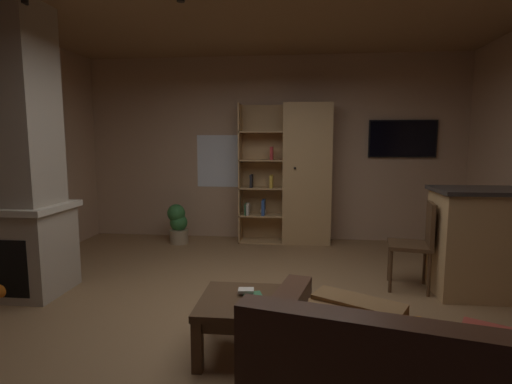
{
  "coord_description": "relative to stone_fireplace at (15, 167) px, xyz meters",
  "views": [
    {
      "loc": [
        0.39,
        -3.27,
        1.52
      ],
      "look_at": [
        0.0,
        0.4,
        1.05
      ],
      "focal_mm": 27.4,
      "sensor_mm": 36.0,
      "label": 1
    }
  ],
  "objects": [
    {
      "name": "floor",
      "position": [
        2.36,
        -0.29,
        -1.29
      ],
      "size": [
        5.83,
        5.71,
        0.02
      ],
      "primitive_type": "cube",
      "color": "olive",
      "rests_on": "ground"
    },
    {
      "name": "wall_back",
      "position": [
        2.36,
        2.6,
        0.14
      ],
      "size": [
        5.95,
        0.06,
        2.83
      ],
      "primitive_type": "cube",
      "color": "tan",
      "rests_on": "ground"
    },
    {
      "name": "window_pane_back",
      "position": [
        1.52,
        2.57,
        -0.06
      ],
      "size": [
        0.72,
        0.01,
        0.82
      ],
      "primitive_type": "cube",
      "color": "white"
    },
    {
      "name": "stone_fireplace",
      "position": [
        0.0,
        0.0,
        0.0
      ],
      "size": [
        0.92,
        0.75,
        2.83
      ],
      "color": "tan",
      "rests_on": "ground"
    },
    {
      "name": "bookshelf_cabinet",
      "position": [
        2.81,
        2.33,
        -0.25
      ],
      "size": [
        1.37,
        0.41,
        2.09
      ],
      "color": "tan",
      "rests_on": "ground"
    },
    {
      "name": "kitchen_bar_counter",
      "position": [
        4.83,
        0.42,
        -0.74
      ],
      "size": [
        1.45,
        0.63,
        1.07
      ],
      "color": "tan",
      "rests_on": "ground"
    },
    {
      "name": "coffee_table",
      "position": [
        2.37,
        -0.9,
        -0.96
      ],
      "size": [
        0.6,
        0.65,
        0.4
      ],
      "color": "#4C331E",
      "rests_on": "ground"
    },
    {
      "name": "table_book_0",
      "position": [
        2.44,
        -0.85,
        -0.86
      ],
      "size": [
        0.15,
        0.13,
        0.02
      ],
      "primitive_type": "cube",
      "rotation": [
        0.0,
        0.0,
        0.3
      ],
      "color": "#387247",
      "rests_on": "coffee_table"
    },
    {
      "name": "table_book_1",
      "position": [
        2.39,
        -0.82,
        -0.84
      ],
      "size": [
        0.12,
        0.09,
        0.02
      ],
      "primitive_type": "cube",
      "rotation": [
        0.0,
        0.0,
        0.08
      ],
      "color": "beige",
      "rests_on": "coffee_table"
    },
    {
      "name": "dining_chair",
      "position": [
        4.0,
        0.52,
        -0.75
      ],
      "size": [
        0.49,
        0.49,
        0.92
      ],
      "color": "#4C331E",
      "rests_on": "ground"
    },
    {
      "name": "potted_floor_plant",
      "position": [
        0.97,
        2.09,
        -0.98
      ],
      "size": [
        0.31,
        0.29,
        0.59
      ],
      "color": "#9E896B",
      "rests_on": "ground"
    },
    {
      "name": "wall_mounted_tv",
      "position": [
        4.32,
        2.54,
        0.29
      ],
      "size": [
        0.99,
        0.06,
        0.56
      ],
      "color": "black"
    }
  ]
}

